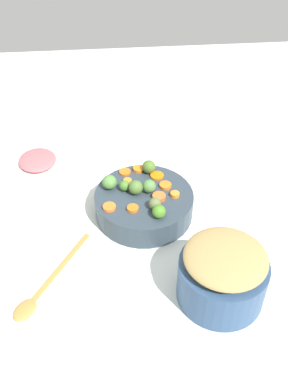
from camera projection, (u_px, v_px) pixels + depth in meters
The scene contains 23 objects.
tabletop at pixel (138, 207), 1.31m from camera, with size 2.40×2.40×0.02m, color silver.
serving_bowl_carrots at pixel (144, 204), 1.26m from camera, with size 0.28×0.28×0.07m, color #303D49.
metal_pot at pixel (222, 280), 1.02m from camera, with size 0.21×0.21×0.11m, color #2F4B73.
stuffing_mound at pixel (226, 258), 0.97m from camera, with size 0.19×0.19×0.04m, color tan.
carrot_slice_0 at pixel (109, 207), 1.19m from camera, with size 0.04×0.04×0.01m, color orange.
carrot_slice_1 at pixel (165, 185), 1.26m from camera, with size 0.04×0.04×0.01m, color orange.
carrot_slice_2 at pixel (159, 197), 1.22m from camera, with size 0.04×0.04×0.01m, color orange.
carrot_slice_3 at pixel (125, 172), 1.31m from camera, with size 0.03×0.03×0.01m, color orange.
carrot_slice_4 at pixel (175, 194), 1.22m from camera, with size 0.03×0.03×0.01m, color orange.
carrot_slice_5 at pixel (157, 176), 1.29m from camera, with size 0.04×0.04×0.01m, color orange.
carrot_slice_6 at pixel (133, 208), 1.18m from camera, with size 0.03×0.03×0.01m, color orange.
carrot_slice_7 at pixel (128, 181), 1.27m from camera, with size 0.02×0.02×0.01m, color orange.
carrot_slice_8 at pixel (138, 169), 1.32m from camera, with size 0.03×0.03×0.01m, color orange.
brussels_sprout_0 at pixel (136, 187), 1.22m from camera, with size 0.04×0.04×0.04m, color #4D7132.
brussels_sprout_1 at pixel (149, 167), 1.30m from camera, with size 0.04×0.04×0.04m, color #4E702B.
brussels_sprout_2 at pixel (124, 186), 1.24m from camera, with size 0.03×0.03×0.03m, color #457A2D.
brussels_sprout_3 at pixel (149, 186), 1.23m from camera, with size 0.04×0.04×0.04m, color #517E41.
brussels_sprout_4 at pixel (110, 183), 1.24m from camera, with size 0.04×0.04×0.04m, color #538940.
brussels_sprout_5 at pixel (155, 204), 1.18m from camera, with size 0.03×0.03×0.03m, color #5C6B3E.
brussels_sprout_6 at pixel (159, 212), 1.15m from camera, with size 0.04×0.04×0.04m, color #488325.
wooden_spoon at pixel (40, 292), 1.06m from camera, with size 0.19×0.28×0.01m.
ham_plate at pixel (34, 168), 1.44m from camera, with size 0.23×0.23×0.01m, color white.
ham_slice_main at pixel (37, 160), 1.44m from camera, with size 0.14×0.12×0.02m, color #C96166.
Camera 1 is at (-0.08, -0.97, 0.90)m, focal length 40.62 mm.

